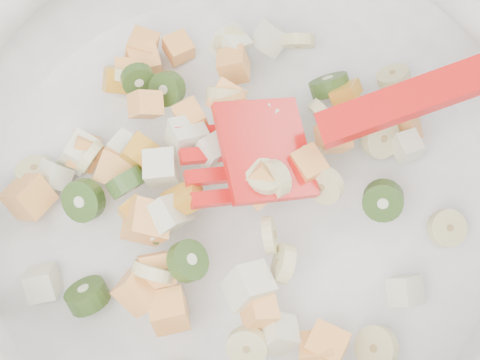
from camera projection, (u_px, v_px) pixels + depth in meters
mixing_bowl at (240, 169)px, 0.45m from camera, size 0.47×0.44×0.15m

